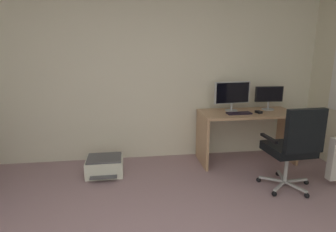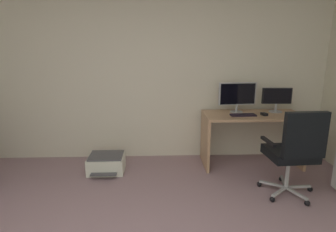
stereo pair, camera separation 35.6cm
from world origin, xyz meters
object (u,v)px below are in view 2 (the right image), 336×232
Objects in this scene: monitor_main at (237,95)px; printer at (107,163)px; computer_mouse at (264,114)px; desk at (252,128)px; office_chair at (295,149)px; keyboard at (243,115)px; monitor_secondary at (277,98)px.

printer is (-1.82, -0.28, -0.88)m from monitor_main.
computer_mouse is 0.21× the size of printer.
computer_mouse is at bearing -37.09° from desk.
monitor_main is at bearing 8.81° from printer.
monitor_main reaches higher than desk.
office_chair is (0.15, -0.94, 0.03)m from desk.
keyboard is 0.92m from office_chair.
monitor_main is 1.19m from office_chair.
computer_mouse is at bearing 92.18° from office_chair.
monitor_secondary is at bearing 6.74° from printer.
computer_mouse is at bearing -31.08° from monitor_main.
monitor_secondary is at bearing 26.57° from computer_mouse.
office_chair is (0.36, -1.05, -0.42)m from monitor_main.
monitor_main is at bearing 152.86° from desk.
monitor_main is at bearing 108.97° from office_chair.
monitor_secondary is at bearing 78.81° from office_chair.
keyboard is at bearing -79.98° from monitor_main.
office_chair reaches higher than computer_mouse.
computer_mouse is 0.10× the size of office_chair.
keyboard is 0.29m from computer_mouse.
monitor_main is (-0.21, 0.11, 0.46)m from desk.
computer_mouse is at bearing 2.26° from printer.
monitor_secondary is 4.15× the size of computer_mouse.
monitor_secondary is 1.22× the size of keyboard.
desk is at bearing 129.95° from computer_mouse.
desk is 0.95m from office_chair.
monitor_secondary reaches higher than office_chair.
computer_mouse is at bearing -1.23° from keyboard.
printer is at bearing -173.26° from monitor_secondary.
monitor_secondary is at bearing 16.36° from desk.
office_chair is 2.36m from printer.
monitor_main is at bearing 135.97° from computer_mouse.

